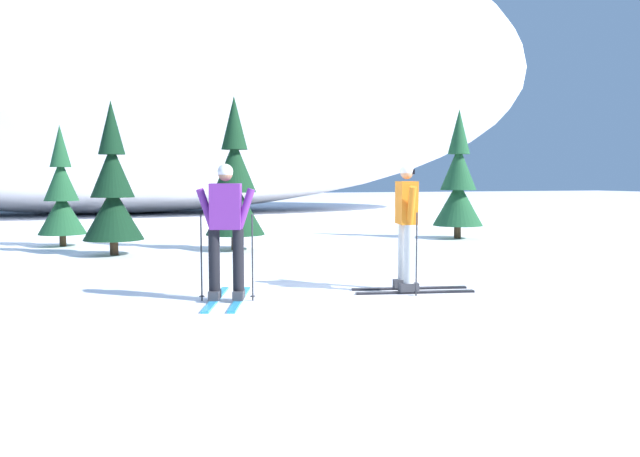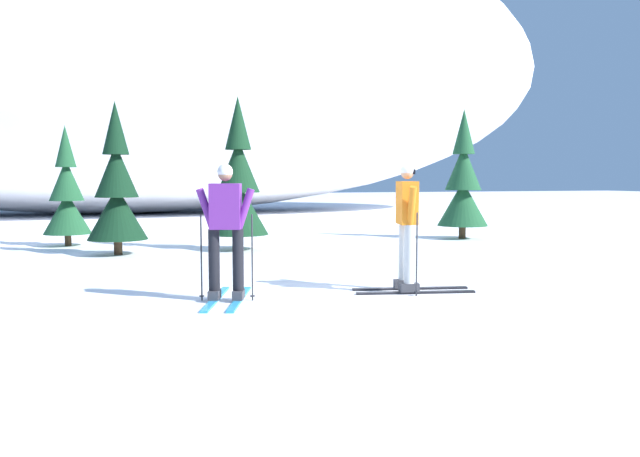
# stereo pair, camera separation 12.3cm
# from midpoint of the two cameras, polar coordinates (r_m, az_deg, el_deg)

# --- Properties ---
(ground_plane) EXTENTS (120.00, 120.00, 0.00)m
(ground_plane) POSITION_cam_midpoint_polar(r_m,az_deg,el_deg) (9.47, -0.03, -5.52)
(ground_plane) COLOR white
(skier_orange_jacket) EXTENTS (1.78, 0.82, 1.86)m
(skier_orange_jacket) POSITION_cam_midpoint_polar(r_m,az_deg,el_deg) (9.35, 7.34, 0.39)
(skier_orange_jacket) COLOR black
(skier_orange_jacket) RESTS_ON ground
(skier_purple_jacket) EXTENTS (0.97, 1.80, 1.83)m
(skier_purple_jacket) POSITION_cam_midpoint_polar(r_m,az_deg,el_deg) (8.62, -8.75, -0.12)
(skier_purple_jacket) COLOR #2893CC
(skier_purple_jacket) RESTS_ON ground
(pine_tree_far_left) EXTENTS (1.13, 1.13, 2.92)m
(pine_tree_far_left) POSITION_cam_midpoint_polar(r_m,az_deg,el_deg) (16.70, -22.16, 2.70)
(pine_tree_far_left) COLOR #47301E
(pine_tree_far_left) RESTS_ON ground
(pine_tree_center_left) EXTENTS (1.27, 1.27, 3.28)m
(pine_tree_center_left) POSITION_cam_midpoint_polar(r_m,az_deg,el_deg) (14.39, -18.16, 3.19)
(pine_tree_center_left) COLOR #47301E
(pine_tree_center_left) RESTS_ON ground
(pine_tree_center_right) EXTENTS (1.35, 1.35, 3.51)m
(pine_tree_center_right) POSITION_cam_midpoint_polar(r_m,az_deg,el_deg) (14.80, -7.81, 3.76)
(pine_tree_center_right) COLOR #47301E
(pine_tree_center_right) RESTS_ON ground
(pine_tree_far_right) EXTENTS (1.36, 1.36, 3.52)m
(pine_tree_far_right) POSITION_cam_midpoint_polar(r_m,az_deg,el_deg) (17.89, 11.98, 3.83)
(pine_tree_far_right) COLOR #47301E
(pine_tree_far_right) RESTS_ON ground
(snow_ridge_background) EXTENTS (43.67, 17.47, 14.93)m
(snow_ridge_background) POSITION_cam_midpoint_polar(r_m,az_deg,el_deg) (31.98, -18.33, 14.75)
(snow_ridge_background) COLOR white
(snow_ridge_background) RESTS_ON ground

